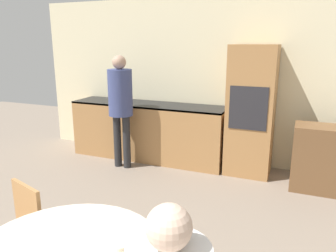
% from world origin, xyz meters
% --- Properties ---
extents(wall_back, '(6.58, 0.05, 2.60)m').
position_xyz_m(wall_back, '(0.00, 5.30, 1.30)').
color(wall_back, beige).
rests_on(wall_back, ground_plane).
extents(kitchen_counter, '(2.59, 0.60, 0.94)m').
position_xyz_m(kitchen_counter, '(-1.14, 4.95, 0.48)').
color(kitchen_counter, '#AD7A47').
rests_on(kitchen_counter, ground_plane).
extents(oven_unit, '(0.65, 0.59, 1.88)m').
position_xyz_m(oven_unit, '(0.52, 4.96, 0.94)').
color(oven_unit, '#AD7A47').
rests_on(oven_unit, ground_plane).
extents(sideboard, '(1.00, 0.45, 0.87)m').
position_xyz_m(sideboard, '(1.63, 4.69, 0.44)').
color(sideboard, brown).
rests_on(sideboard, ground_plane).
extents(chair_far_left, '(0.50, 0.50, 0.87)m').
position_xyz_m(chair_far_left, '(-0.72, 1.80, 0.49)').
color(chair_far_left, '#AD7A47').
rests_on(chair_far_left, ground_plane).
extents(person_standing, '(0.36, 0.36, 1.73)m').
position_xyz_m(person_standing, '(-1.34, 4.43, 1.07)').
color(person_standing, '#262628').
rests_on(person_standing, ground_plane).
extents(cup, '(0.06, 0.06, 0.09)m').
position_xyz_m(cup, '(0.36, 1.52, 0.82)').
color(cup, beige).
rests_on(cup, dining_table).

